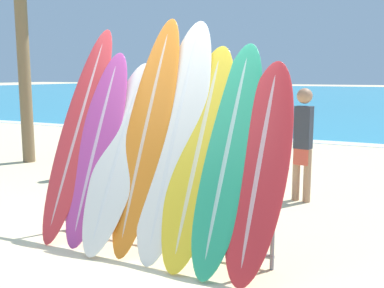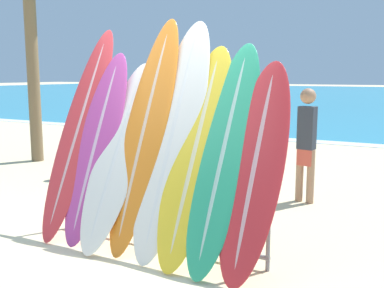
{
  "view_description": "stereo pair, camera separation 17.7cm",
  "coord_description": "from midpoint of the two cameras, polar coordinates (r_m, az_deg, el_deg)",
  "views": [
    {
      "loc": [
        2.58,
        -3.6,
        1.79
      ],
      "look_at": [
        0.28,
        1.04,
        0.98
      ],
      "focal_mm": 42.0,
      "sensor_mm": 36.0,
      "label": 1
    },
    {
      "loc": [
        2.73,
        -3.52,
        1.79
      ],
      "look_at": [
        0.28,
        1.04,
        0.98
      ],
      "focal_mm": 42.0,
      "sensor_mm": 36.0,
      "label": 2
    }
  ],
  "objects": [
    {
      "name": "surfboard_slot_3",
      "position": [
        4.68,
        -6.8,
        1.65
      ],
      "size": [
        0.49,
        1.18,
        2.42
      ],
      "color": "orange",
      "rests_on": "ground_plane"
    },
    {
      "name": "ocean_water",
      "position": [
        41.5,
        22.71,
        5.66
      ],
      "size": [
        120.0,
        60.0,
        0.01
      ],
      "color": "teal",
      "rests_on": "ground_plane"
    },
    {
      "name": "surfboard_slot_7",
      "position": [
        4.08,
        7.39,
        -2.83
      ],
      "size": [
        0.53,
        1.08,
        1.94
      ],
      "color": "red",
      "rests_on": "ground_plane"
    },
    {
      "name": "surfboard_rack",
      "position": [
        4.66,
        -5.49,
        -7.04
      ],
      "size": [
        2.48,
        0.04,
        0.96
      ],
      "color": "slate",
      "rests_on": "ground_plane"
    },
    {
      "name": "surfboard_slot_2",
      "position": [
        4.79,
        -10.24,
        -1.19
      ],
      "size": [
        0.57,
        1.16,
        1.93
      ],
      "color": "silver",
      "rests_on": "ground_plane"
    },
    {
      "name": "surfboard_slot_1",
      "position": [
        4.99,
        -12.93,
        -0.2
      ],
      "size": [
        0.52,
        0.99,
        2.05
      ],
      "color": "#B23D8E",
      "rests_on": "ground_plane"
    },
    {
      "name": "person_near_water",
      "position": [
        6.45,
        13.16,
        0.45
      ],
      "size": [
        0.27,
        0.21,
        1.6
      ],
      "rotation": [
        0.0,
        0.0,
        6.1
      ],
      "color": "#A87A5B",
      "rests_on": "ground_plane"
    },
    {
      "name": "surfboard_slot_0",
      "position": [
        5.23,
        -15.1,
        1.72
      ],
      "size": [
        0.49,
        1.22,
        2.34
      ],
      "color": "red",
      "rests_on": "ground_plane"
    },
    {
      "name": "surfboard_slot_4",
      "position": [
        4.53,
        -3.24,
        1.19
      ],
      "size": [
        0.59,
        1.23,
        2.37
      ],
      "color": "silver",
      "rests_on": "ground_plane"
    },
    {
      "name": "surfboard_slot_5",
      "position": [
        4.35,
        -0.25,
        -0.94
      ],
      "size": [
        0.57,
        1.19,
        2.1
      ],
      "color": "yellow",
      "rests_on": "ground_plane"
    },
    {
      "name": "person_mid_beach",
      "position": [
        8.1,
        -12.58,
        2.33
      ],
      "size": [
        0.28,
        0.24,
        1.65
      ],
      "rotation": [
        0.0,
        0.0,
        0.42
      ],
      "color": "beige",
      "rests_on": "ground_plane"
    },
    {
      "name": "ground_plane",
      "position": [
        4.79,
        -9.91,
        -13.23
      ],
      "size": [
        160.0,
        160.0,
        0.0
      ],
      "primitive_type": "plane",
      "color": "beige"
    },
    {
      "name": "surfboard_slot_6",
      "position": [
        4.22,
        3.43,
        -1.09
      ],
      "size": [
        0.52,
        1.23,
        2.12
      ],
      "color": "#289E70",
      "rests_on": "ground_plane"
    }
  ]
}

